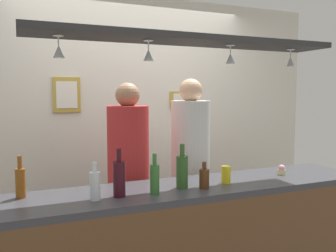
% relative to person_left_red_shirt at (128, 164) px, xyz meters
% --- Properties ---
extents(back_wall, '(4.40, 0.06, 2.60)m').
position_rel_person_left_red_shirt_xyz_m(back_wall, '(0.29, 0.84, 0.29)').
color(back_wall, silver).
rests_on(back_wall, ground_plane).
extents(bar_counter, '(2.70, 0.55, 0.95)m').
position_rel_person_left_red_shirt_xyz_m(bar_counter, '(0.29, -0.76, -0.36)').
color(bar_counter, '#38383D').
rests_on(bar_counter, ground_plane).
extents(overhead_glass_rack, '(2.20, 0.36, 0.04)m').
position_rel_person_left_red_shirt_xyz_m(overhead_glass_rack, '(0.29, -0.56, 0.94)').
color(overhead_glass_rack, black).
extents(hanging_wineglass_far_left, '(0.07, 0.07, 0.13)m').
position_rel_person_left_red_shirt_xyz_m(hanging_wineglass_far_left, '(-0.58, -0.55, 0.83)').
color(hanging_wineglass_far_left, silver).
rests_on(hanging_wineglass_far_left, overhead_glass_rack).
extents(hanging_wineglass_left, '(0.07, 0.07, 0.13)m').
position_rel_person_left_red_shirt_xyz_m(hanging_wineglass_left, '(-0.02, -0.57, 0.83)').
color(hanging_wineglass_left, silver).
rests_on(hanging_wineglass_left, overhead_glass_rack).
extents(hanging_wineglass_center_left, '(0.07, 0.07, 0.13)m').
position_rel_person_left_red_shirt_xyz_m(hanging_wineglass_center_left, '(0.59, -0.58, 0.83)').
color(hanging_wineglass_center_left, silver).
rests_on(hanging_wineglass_center_left, overhead_glass_rack).
extents(hanging_wineglass_center, '(0.07, 0.07, 0.13)m').
position_rel_person_left_red_shirt_xyz_m(hanging_wineglass_center, '(1.16, -0.55, 0.83)').
color(hanging_wineglass_center, silver).
rests_on(hanging_wineglass_center, overhead_glass_rack).
extents(person_left_red_shirt, '(0.34, 0.34, 1.68)m').
position_rel_person_left_red_shirt_xyz_m(person_left_red_shirt, '(0.00, 0.00, 0.00)').
color(person_left_red_shirt, '#2D334C').
rests_on(person_left_red_shirt, ground_plane).
extents(person_middle_white_patterned_shirt, '(0.34, 0.34, 1.72)m').
position_rel_person_left_red_shirt_xyz_m(person_middle_white_patterned_shirt, '(0.57, 0.00, 0.03)').
color(person_middle_white_patterned_shirt, '#2D334C').
rests_on(person_middle_white_patterned_shirt, ground_plane).
extents(bottle_soda_clear, '(0.06, 0.06, 0.23)m').
position_rel_person_left_red_shirt_xyz_m(bottle_soda_clear, '(-0.41, -0.69, 0.03)').
color(bottle_soda_clear, silver).
rests_on(bottle_soda_clear, bar_counter).
extents(bottle_beer_brown_stubby, '(0.07, 0.07, 0.18)m').
position_rel_person_left_red_shirt_xyz_m(bottle_beer_brown_stubby, '(0.32, -0.71, 0.01)').
color(bottle_beer_brown_stubby, '#512D14').
rests_on(bottle_beer_brown_stubby, bar_counter).
extents(bottle_champagne_green, '(0.08, 0.08, 0.30)m').
position_rel_person_left_red_shirt_xyz_m(bottle_champagne_green, '(0.19, -0.65, 0.06)').
color(bottle_champagne_green, '#2D5623').
rests_on(bottle_champagne_green, bar_counter).
extents(bottle_beer_green_import, '(0.06, 0.06, 0.26)m').
position_rel_person_left_red_shirt_xyz_m(bottle_beer_green_import, '(-0.04, -0.71, 0.05)').
color(bottle_beer_green_import, '#336B2D').
rests_on(bottle_beer_green_import, bar_counter).
extents(bottle_beer_amber_tall, '(0.06, 0.06, 0.26)m').
position_rel_person_left_red_shirt_xyz_m(bottle_beer_amber_tall, '(-0.82, -0.47, 0.04)').
color(bottle_beer_amber_tall, brown).
rests_on(bottle_beer_amber_tall, bar_counter).
extents(bottle_wine_dark_red, '(0.08, 0.08, 0.30)m').
position_rel_person_left_red_shirt_xyz_m(bottle_wine_dark_red, '(-0.26, -0.68, 0.06)').
color(bottle_wine_dark_red, '#380F19').
rests_on(bottle_wine_dark_red, bar_counter).
extents(drink_can, '(0.07, 0.07, 0.12)m').
position_rel_person_left_red_shirt_xyz_m(drink_can, '(0.53, -0.65, 0.00)').
color(drink_can, yellow).
rests_on(drink_can, bar_counter).
extents(cupcake, '(0.06, 0.06, 0.08)m').
position_rel_person_left_red_shirt_xyz_m(cupcake, '(1.08, -0.59, -0.02)').
color(cupcake, beige).
rests_on(cupcake, bar_counter).
extents(picture_frame_lower_pair, '(0.30, 0.02, 0.18)m').
position_rel_person_left_red_shirt_xyz_m(picture_frame_lower_pair, '(0.86, 0.80, 0.51)').
color(picture_frame_lower_pair, '#B29338').
rests_on(picture_frame_lower_pair, back_wall).
extents(picture_frame_caricature, '(0.26, 0.02, 0.34)m').
position_rel_person_left_red_shirt_xyz_m(picture_frame_caricature, '(-0.38, 0.80, 0.56)').
color(picture_frame_caricature, '#B29338').
rests_on(picture_frame_caricature, back_wall).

